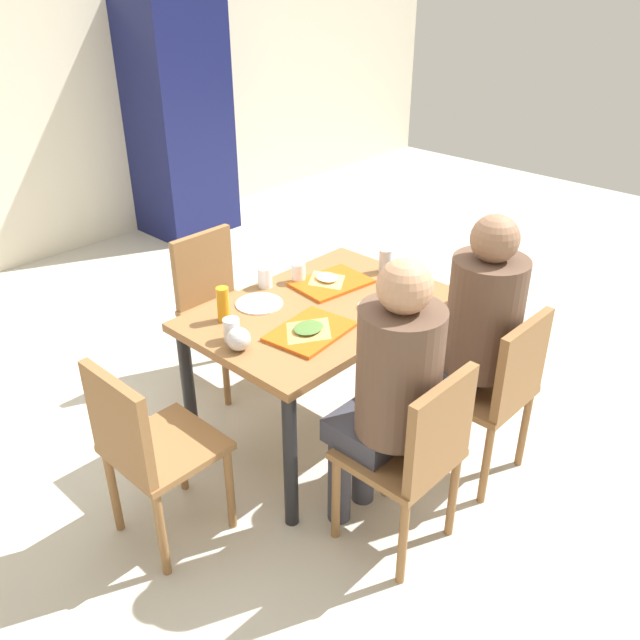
# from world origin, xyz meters

# --- Properties ---
(ground_plane) EXTENTS (10.00, 10.00, 0.02)m
(ground_plane) POSITION_xyz_m (0.00, 0.00, -0.01)
(ground_plane) COLOR beige
(main_table) EXTENTS (1.20, 0.80, 0.73)m
(main_table) POSITION_xyz_m (0.00, 0.00, 0.63)
(main_table) COLOR olive
(main_table) RESTS_ON ground_plane
(chair_near_left) EXTENTS (0.40, 0.40, 0.85)m
(chair_near_left) POSITION_xyz_m (-0.30, -0.78, 0.50)
(chair_near_left) COLOR olive
(chair_near_left) RESTS_ON ground_plane
(chair_near_right) EXTENTS (0.40, 0.40, 0.85)m
(chair_near_right) POSITION_xyz_m (0.30, -0.78, 0.50)
(chair_near_right) COLOR olive
(chair_near_right) RESTS_ON ground_plane
(chair_far_side) EXTENTS (0.40, 0.40, 0.85)m
(chair_far_side) POSITION_xyz_m (0.00, 0.78, 0.50)
(chair_far_side) COLOR olive
(chair_far_side) RESTS_ON ground_plane
(chair_left_end) EXTENTS (0.40, 0.40, 0.85)m
(chair_left_end) POSITION_xyz_m (-0.98, 0.00, 0.50)
(chair_left_end) COLOR olive
(chair_left_end) RESTS_ON ground_plane
(person_in_red) EXTENTS (0.32, 0.42, 1.26)m
(person_in_red) POSITION_xyz_m (-0.30, -0.64, 0.74)
(person_in_red) COLOR #383842
(person_in_red) RESTS_ON ground_plane
(person_in_brown_jacket) EXTENTS (0.32, 0.42, 1.26)m
(person_in_brown_jacket) POSITION_xyz_m (0.30, -0.64, 0.74)
(person_in_brown_jacket) COLOR #383842
(person_in_brown_jacket) RESTS_ON ground_plane
(tray_red_near) EXTENTS (0.39, 0.30, 0.02)m
(tray_red_near) POSITION_xyz_m (-0.21, -0.14, 0.73)
(tray_red_near) COLOR #D85914
(tray_red_near) RESTS_ON main_table
(tray_red_far) EXTENTS (0.39, 0.30, 0.02)m
(tray_red_far) POSITION_xyz_m (0.21, 0.12, 0.73)
(tray_red_far) COLOR #D85914
(tray_red_far) RESTS_ON main_table
(paper_plate_center) EXTENTS (0.22, 0.22, 0.01)m
(paper_plate_center) POSITION_xyz_m (-0.18, 0.22, 0.73)
(paper_plate_center) COLOR white
(paper_plate_center) RESTS_ON main_table
(paper_plate_near_edge) EXTENTS (0.22, 0.22, 0.01)m
(paper_plate_near_edge) POSITION_xyz_m (0.18, -0.22, 0.73)
(paper_plate_near_edge) COLOR white
(paper_plate_near_edge) RESTS_ON main_table
(pizza_slice_a) EXTENTS (0.23, 0.20, 0.02)m
(pizza_slice_a) POSITION_xyz_m (-0.22, -0.14, 0.75)
(pizza_slice_a) COLOR tan
(pizza_slice_a) RESTS_ON tray_red_near
(pizza_slice_b) EXTENTS (0.20, 0.22, 0.02)m
(pizza_slice_b) POSITION_xyz_m (0.21, 0.15, 0.75)
(pizza_slice_b) COLOR #DBAD60
(pizza_slice_b) RESTS_ON tray_red_far
(plastic_cup_a) EXTENTS (0.07, 0.07, 0.10)m
(plastic_cup_a) POSITION_xyz_m (-0.03, 0.34, 0.78)
(plastic_cup_a) COLOR white
(plastic_cup_a) RESTS_ON main_table
(plastic_cup_b) EXTENTS (0.07, 0.07, 0.10)m
(plastic_cup_b) POSITION_xyz_m (0.03, -0.34, 0.78)
(plastic_cup_b) COLOR white
(plastic_cup_b) RESTS_ON main_table
(plastic_cup_c) EXTENTS (0.07, 0.07, 0.10)m
(plastic_cup_c) POSITION_xyz_m (-0.48, 0.06, 0.78)
(plastic_cup_c) COLOR white
(plastic_cup_c) RESTS_ON main_table
(plastic_cup_d) EXTENTS (0.07, 0.07, 0.10)m
(plastic_cup_d) POSITION_xyz_m (0.12, 0.26, 0.78)
(plastic_cup_d) COLOR white
(plastic_cup_d) RESTS_ON main_table
(soda_can) EXTENTS (0.07, 0.07, 0.12)m
(soda_can) POSITION_xyz_m (0.51, 0.02, 0.79)
(soda_can) COLOR #B7BCC6
(soda_can) RESTS_ON main_table
(condiment_bottle) EXTENTS (0.06, 0.06, 0.16)m
(condiment_bottle) POSITION_xyz_m (-0.39, 0.22, 0.81)
(condiment_bottle) COLOR orange
(condiment_bottle) RESTS_ON main_table
(foil_bundle) EXTENTS (0.10, 0.10, 0.10)m
(foil_bundle) POSITION_xyz_m (-0.51, -0.02, 0.78)
(foil_bundle) COLOR silver
(foil_bundle) RESTS_ON main_table
(drink_fridge) EXTENTS (0.70, 0.60, 1.90)m
(drink_fridge) POSITION_xyz_m (1.32, 2.85, 0.95)
(drink_fridge) COLOR #14194C
(drink_fridge) RESTS_ON ground_plane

